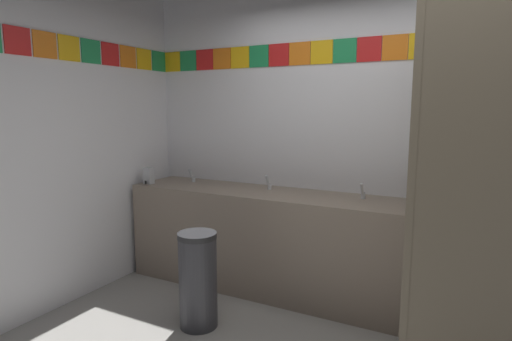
% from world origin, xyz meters
% --- Properties ---
extents(wall_back, '(4.42, 0.09, 2.82)m').
position_xyz_m(wall_back, '(0.00, 1.53, 1.42)').
color(wall_back, silver).
rests_on(wall_back, ground_plane).
extents(wall_side, '(0.09, 2.99, 2.82)m').
position_xyz_m(wall_side, '(-2.25, -0.00, 1.42)').
color(wall_side, silver).
rests_on(wall_side, ground_plane).
extents(vanity_counter, '(2.52, 0.60, 0.89)m').
position_xyz_m(vanity_counter, '(-0.90, 1.19, 0.46)').
color(vanity_counter, gray).
rests_on(vanity_counter, ground_plane).
extents(faucet_left, '(0.04, 0.10, 0.14)m').
position_xyz_m(faucet_left, '(-1.74, 1.28, 0.94)').
color(faucet_left, silver).
rests_on(faucet_left, vanity_counter).
extents(faucet_center, '(0.04, 0.10, 0.14)m').
position_xyz_m(faucet_center, '(-0.90, 1.28, 0.94)').
color(faucet_center, silver).
rests_on(faucet_center, vanity_counter).
extents(faucet_right, '(0.04, 0.10, 0.14)m').
position_xyz_m(faucet_right, '(-0.06, 1.28, 0.94)').
color(faucet_right, silver).
rests_on(faucet_right, vanity_counter).
extents(soap_dispenser, '(0.09, 0.09, 0.16)m').
position_xyz_m(soap_dispenser, '(-2.06, 1.02, 0.97)').
color(soap_dispenser, '#B7BABF').
rests_on(soap_dispenser, vanity_counter).
extents(stall_divider, '(0.92, 1.53, 2.20)m').
position_xyz_m(stall_divider, '(0.62, 0.46, 1.10)').
color(stall_divider, '#726651').
rests_on(stall_divider, ground_plane).
extents(trash_bin, '(0.29, 0.29, 0.72)m').
position_xyz_m(trash_bin, '(-1.03, 0.36, 0.36)').
color(trash_bin, '#333338').
rests_on(trash_bin, ground_plane).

